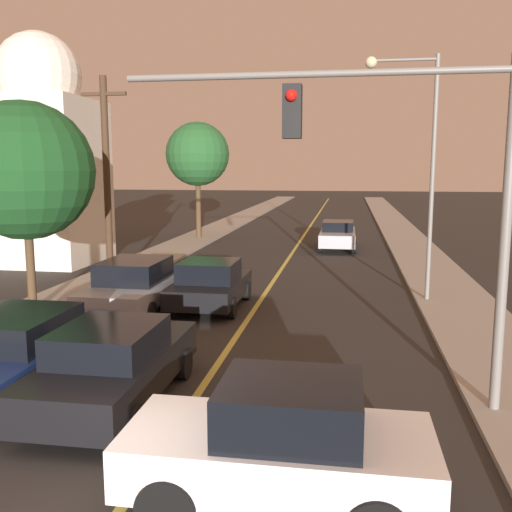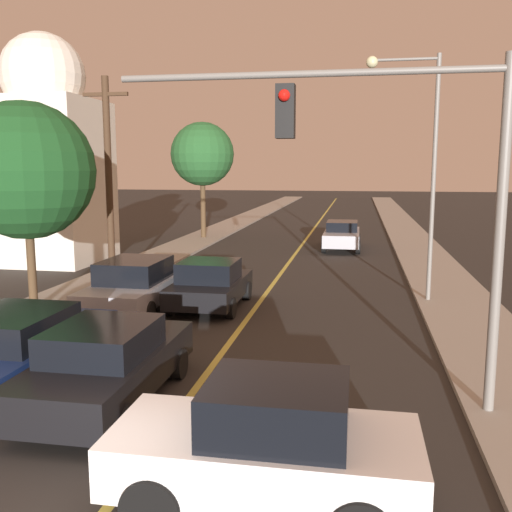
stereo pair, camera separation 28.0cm
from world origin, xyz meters
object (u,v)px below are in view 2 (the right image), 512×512
(car_outer_lane_second, at_px, (137,284))
(car_far_oncoming, at_px, (342,235))
(car_crossing_right, at_px, (268,445))
(car_outer_lane_front, at_px, (18,346))
(car_near_lane_second, at_px, (210,284))
(tree_left_near, at_px, (26,171))
(utility_pole_left, at_px, (109,179))
(streetlamp_right, at_px, (418,145))
(domed_building_left, at_px, (47,157))
(car_near_lane_front, at_px, (107,363))
(traffic_signal_mast, at_px, (399,167))
(tree_left_far, at_px, (202,154))

(car_outer_lane_second, relative_size, car_far_oncoming, 1.07)
(car_crossing_right, bearing_deg, car_outer_lane_front, 59.06)
(car_near_lane_second, relative_size, tree_left_near, 0.64)
(utility_pole_left, bearing_deg, car_outer_lane_front, -77.35)
(streetlamp_right, distance_m, domed_building_left, 16.37)
(car_outer_lane_second, relative_size, car_crossing_right, 1.31)
(car_outer_lane_front, distance_m, car_outer_lane_second, 6.18)
(car_far_oncoming, bearing_deg, car_near_lane_front, 80.19)
(car_crossing_right, distance_m, traffic_signal_mast, 5.06)
(car_near_lane_second, height_order, tree_left_far, tree_left_far)
(car_near_lane_front, bearing_deg, car_far_oncoming, 80.19)
(car_near_lane_front, distance_m, domed_building_left, 17.67)
(car_outer_lane_second, height_order, car_crossing_right, car_crossing_right)
(car_outer_lane_second, xyz_separation_m, tree_left_near, (-2.73, -1.18, 3.39))
(car_outer_lane_front, distance_m, streetlamp_right, 12.56)
(domed_building_left, bearing_deg, traffic_signal_mast, -43.91)
(car_near_lane_second, xyz_separation_m, tree_left_far, (-4.70, 16.31, 4.28))
(traffic_signal_mast, bearing_deg, tree_left_near, 153.34)
(car_near_lane_second, bearing_deg, car_outer_lane_front, -107.99)
(car_far_oncoming, bearing_deg, tree_left_far, -19.01)
(car_near_lane_second, distance_m, car_crossing_right, 10.52)
(car_outer_lane_front, bearing_deg, streetlamp_right, 45.54)
(car_outer_lane_front, xyz_separation_m, tree_left_far, (-2.54, 22.97, 4.26))
(domed_building_left, bearing_deg, streetlamp_right, -19.23)
(car_outer_lane_second, bearing_deg, utility_pole_left, 127.00)
(car_crossing_right, bearing_deg, domed_building_left, 36.48)
(car_crossing_right, xyz_separation_m, streetlamp_right, (2.77, 11.76, 4.09))
(traffic_signal_mast, distance_m, streetlamp_right, 8.53)
(car_outer_lane_second, height_order, car_far_oncoming, car_outer_lane_second)
(car_near_lane_second, bearing_deg, tree_left_far, 106.08)
(car_outer_lane_front, distance_m, traffic_signal_mast, 8.02)
(car_outer_lane_front, relative_size, tree_left_far, 0.72)
(car_outer_lane_front, height_order, tree_left_near, tree_left_near)
(tree_left_near, bearing_deg, car_near_lane_second, 18.72)
(car_near_lane_second, bearing_deg, domed_building_left, 142.40)
(car_near_lane_front, xyz_separation_m, car_far_oncoming, (3.59, 20.75, -0.00))
(car_near_lane_front, height_order, streetlamp_right, streetlamp_right)
(car_outer_lane_front, bearing_deg, car_outer_lane_second, 90.00)
(domed_building_left, bearing_deg, tree_left_far, 63.14)
(car_near_lane_second, relative_size, car_outer_lane_front, 0.79)
(tree_left_far, bearing_deg, utility_pole_left, -87.74)
(tree_left_far, xyz_separation_m, domed_building_left, (-4.62, -9.13, -0.28))
(traffic_signal_mast, bearing_deg, car_outer_lane_second, 139.43)
(car_outer_lane_second, bearing_deg, car_near_lane_front, -72.39)
(tree_left_far, bearing_deg, domed_building_left, -116.86)
(utility_pole_left, bearing_deg, streetlamp_right, -1.97)
(car_outer_lane_second, xyz_separation_m, car_far_oncoming, (5.75, 13.93, -0.00))
(car_near_lane_front, distance_m, car_outer_lane_second, 7.15)
(car_crossing_right, bearing_deg, car_far_oncoming, -0.57)
(car_near_lane_front, distance_m, tree_left_near, 8.20)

